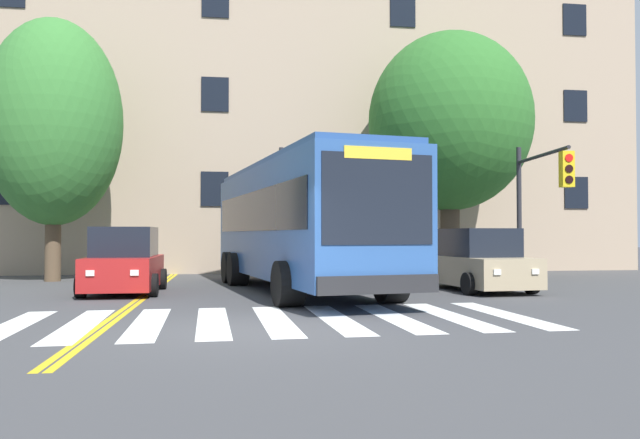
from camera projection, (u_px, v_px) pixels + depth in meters
ground_plane at (250, 330)px, 10.33m from camera, size 120.00×120.00×0.00m
crosswalk at (213, 322)px, 11.37m from camera, size 12.13×4.63×0.01m
lane_line_yellow_inner at (172, 274)px, 24.93m from camera, size 0.12×36.00×0.01m
lane_line_yellow_outer at (176, 274)px, 24.95m from camera, size 0.12×36.00×0.01m
city_bus at (298, 222)px, 17.49m from camera, size 4.44×11.60×3.58m
car_red_near_lane at (125, 263)px, 16.87m from camera, size 2.00×3.66×1.79m
car_tan_far_lane at (478, 262)px, 17.77m from camera, size 2.31×4.19×1.76m
car_silver_behind_bus at (260, 251)px, 27.96m from camera, size 2.13×3.71×1.83m
traffic_light_near_corner at (539, 189)px, 19.14m from camera, size 0.58×3.78×4.51m
traffic_light_overhead at (289, 186)px, 20.67m from camera, size 0.54×3.93×4.72m
street_tree_curbside_large at (449, 122)px, 23.89m from camera, size 6.90×7.13×9.33m
street_tree_curbside_small at (54, 123)px, 21.32m from camera, size 5.87×5.86×9.00m
building_facade at (299, 125)px, 30.19m from camera, size 29.51×8.91×13.74m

